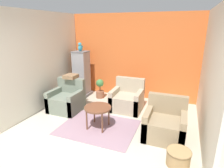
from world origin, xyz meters
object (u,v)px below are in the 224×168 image
Objects in this scene: potted_plant at (100,88)px; wicker_basket at (178,157)px; armchair_left at (67,100)px; armchair_right at (165,125)px; armchair_middle at (127,100)px; birdcage at (82,74)px; coffee_table at (98,109)px; parrot at (80,47)px.

potted_plant is 3.47m from wicker_basket.
wicker_basket is (2.99, -1.16, -0.14)m from armchair_left.
armchair_right is 1.00× the size of armchair_middle.
armchair_left is 1.38× the size of potted_plant.
birdcage is 4.03m from wicker_basket.
armchair_left is at bearing -156.96° from armchair_middle.
birdcage is at bearing 150.94° from armchair_right.
potted_plant is at bearing 144.34° from armchair_right.
armchair_left reaches higher than coffee_table.
wicker_basket is at bearing -67.79° from armchair_right.
armchair_middle is 1.89m from birdcage.
armchair_right is (1.46, 0.16, -0.18)m from coffee_table.
armchair_left is 1.00× the size of armchair_middle.
coffee_table is 1.25m from armchair_middle.
armchair_middle is (-1.13, 1.04, 0.00)m from armchair_right.
coffee_table is 0.71× the size of armchair_right.
armchair_left is (-1.21, 0.54, -0.18)m from coffee_table.
parrot is 1.45m from potted_plant.
armchair_right is 3.07× the size of parrot.
armchair_left is 1.81m from parrot.
armchair_left is 2.10× the size of wicker_basket.
wicker_basket is (3.20, -2.38, -0.58)m from birdcage.
armchair_middle is at bearing 23.04° from armchair_left.
parrot is (-2.88, 1.60, 1.32)m from armchair_right.
parrot reaches higher than birdcage.
coffee_table is 2.54m from parrot.
coffee_table is 0.71× the size of armchair_middle.
wicker_basket is at bearing -43.03° from potted_plant.
parrot is (-0.00, 0.00, 0.89)m from birdcage.
potted_plant is at bearing 152.96° from armchair_middle.
armchair_left is at bearing 171.86° from armchair_right.
armchair_middle is 2.10× the size of wicker_basket.
coffee_table is at bearing 160.93° from wicker_basket.
coffee_table is at bearing -51.07° from birdcage.
wicker_basket is (0.32, -0.77, -0.14)m from armchair_right.
armchair_middle is 2.27m from parrot.
armchair_middle is 2.32m from wicker_basket.
birdcage reaches higher than armchair_left.
armchair_middle is at bearing -17.94° from parrot.
armchair_left reaches higher than wicker_basket.
coffee_table reaches higher than wicker_basket.
potted_plant is at bearing -0.81° from birdcage.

